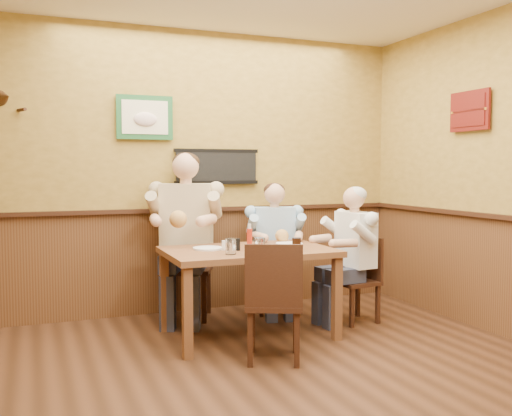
{
  "coord_description": "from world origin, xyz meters",
  "views": [
    {
      "loc": [
        -1.25,
        -3.05,
        1.43
      ],
      "look_at": [
        0.52,
        1.39,
        1.1
      ],
      "focal_mm": 40.0,
      "sensor_mm": 36.0,
      "label": 1
    }
  ],
  "objects_px": {
    "chair_back_left": "(187,266)",
    "cola_tumbler": "(297,244)",
    "chair_near_side": "(274,301)",
    "diner_white_elder": "(355,262)",
    "hot_sauce_bottle": "(250,237)",
    "water_glass_mid": "(260,246)",
    "water_glass_left": "(231,246)",
    "chair_right_end": "(355,280)",
    "diner_tan_shirt": "(187,244)",
    "chair_back_right": "(274,272)",
    "salt_shaker": "(224,245)",
    "diner_blue_polo": "(274,255)",
    "pepper_shaker": "(238,245)",
    "dining_table": "(248,260)"
  },
  "relations": [
    {
      "from": "chair_back_left",
      "to": "pepper_shaker",
      "type": "height_order",
      "value": "chair_back_left"
    },
    {
      "from": "salt_shaker",
      "to": "pepper_shaker",
      "type": "bearing_deg",
      "value": -35.88
    },
    {
      "from": "chair_right_end",
      "to": "cola_tumbler",
      "type": "xyz_separation_m",
      "value": [
        -0.72,
        -0.24,
        0.4
      ]
    },
    {
      "from": "chair_back_right",
      "to": "pepper_shaker",
      "type": "bearing_deg",
      "value": -118.9
    },
    {
      "from": "hot_sauce_bottle",
      "to": "diner_tan_shirt",
      "type": "bearing_deg",
      "value": 116.12
    },
    {
      "from": "dining_table",
      "to": "cola_tumbler",
      "type": "relative_size",
      "value": 14.07
    },
    {
      "from": "chair_back_right",
      "to": "hot_sauce_bottle",
      "type": "bearing_deg",
      "value": -115.91
    },
    {
      "from": "chair_near_side",
      "to": "diner_tan_shirt",
      "type": "bearing_deg",
      "value": -54.19
    },
    {
      "from": "chair_near_side",
      "to": "diner_tan_shirt",
      "type": "relative_size",
      "value": 0.63
    },
    {
      "from": "chair_near_side",
      "to": "water_glass_left",
      "type": "xyz_separation_m",
      "value": [
        -0.2,
        0.41,
        0.37
      ]
    },
    {
      "from": "water_glass_left",
      "to": "water_glass_mid",
      "type": "height_order",
      "value": "same"
    },
    {
      "from": "diner_white_elder",
      "to": "pepper_shaker",
      "type": "relative_size",
      "value": 11.29
    },
    {
      "from": "chair_right_end",
      "to": "chair_near_side",
      "type": "bearing_deg",
      "value": -64.53
    },
    {
      "from": "water_glass_left",
      "to": "dining_table",
      "type": "bearing_deg",
      "value": 44.69
    },
    {
      "from": "diner_blue_polo",
      "to": "pepper_shaker",
      "type": "height_order",
      "value": "diner_blue_polo"
    },
    {
      "from": "chair_near_side",
      "to": "water_glass_mid",
      "type": "distance_m",
      "value": 0.51
    },
    {
      "from": "diner_tan_shirt",
      "to": "chair_near_side",
      "type": "bearing_deg",
      "value": -54.85
    },
    {
      "from": "chair_near_side",
      "to": "hot_sauce_bottle",
      "type": "distance_m",
      "value": 0.79
    },
    {
      "from": "chair_back_left",
      "to": "diner_white_elder",
      "type": "relative_size",
      "value": 0.88
    },
    {
      "from": "chair_near_side",
      "to": "diner_white_elder",
      "type": "relative_size",
      "value": 0.79
    },
    {
      "from": "chair_right_end",
      "to": "chair_near_side",
      "type": "relative_size",
      "value": 0.89
    },
    {
      "from": "diner_white_elder",
      "to": "chair_back_right",
      "type": "bearing_deg",
      "value": -143.28
    },
    {
      "from": "water_glass_left",
      "to": "salt_shaker",
      "type": "relative_size",
      "value": 1.58
    },
    {
      "from": "water_glass_left",
      "to": "cola_tumbler",
      "type": "bearing_deg",
      "value": 4.42
    },
    {
      "from": "dining_table",
      "to": "water_glass_mid",
      "type": "height_order",
      "value": "water_glass_mid"
    },
    {
      "from": "water_glass_left",
      "to": "water_glass_mid",
      "type": "bearing_deg",
      "value": -13.09
    },
    {
      "from": "salt_shaker",
      "to": "diner_tan_shirt",
      "type": "bearing_deg",
      "value": 98.91
    },
    {
      "from": "cola_tumbler",
      "to": "pepper_shaker",
      "type": "xyz_separation_m",
      "value": [
        -0.48,
        0.13,
        0.0
      ]
    },
    {
      "from": "chair_back_right",
      "to": "diner_white_elder",
      "type": "xyz_separation_m",
      "value": [
        0.56,
        -0.61,
        0.16
      ]
    },
    {
      "from": "chair_back_right",
      "to": "water_glass_mid",
      "type": "distance_m",
      "value": 1.16
    },
    {
      "from": "diner_white_elder",
      "to": "water_glass_mid",
      "type": "bearing_deg",
      "value": -78.94
    },
    {
      "from": "chair_back_left",
      "to": "diner_tan_shirt",
      "type": "bearing_deg",
      "value": 0.0
    },
    {
      "from": "chair_right_end",
      "to": "diner_blue_polo",
      "type": "height_order",
      "value": "diner_blue_polo"
    },
    {
      "from": "water_glass_left",
      "to": "hot_sauce_bottle",
      "type": "distance_m",
      "value": 0.38
    },
    {
      "from": "chair_back_right",
      "to": "diner_blue_polo",
      "type": "bearing_deg",
      "value": 12.87
    },
    {
      "from": "diner_white_elder",
      "to": "water_glass_left",
      "type": "bearing_deg",
      "value": -83.92
    },
    {
      "from": "chair_right_end",
      "to": "hot_sauce_bottle",
      "type": "distance_m",
      "value": 1.15
    },
    {
      "from": "water_glass_left",
      "to": "water_glass_mid",
      "type": "relative_size",
      "value": 1.0
    },
    {
      "from": "chair_back_left",
      "to": "cola_tumbler",
      "type": "bearing_deg",
      "value": -30.44
    },
    {
      "from": "diner_white_elder",
      "to": "salt_shaker",
      "type": "distance_m",
      "value": 1.32
    },
    {
      "from": "chair_back_left",
      "to": "cola_tumbler",
      "type": "relative_size",
      "value": 9.99
    },
    {
      "from": "chair_back_right",
      "to": "diner_white_elder",
      "type": "distance_m",
      "value": 0.84
    },
    {
      "from": "chair_near_side",
      "to": "cola_tumbler",
      "type": "distance_m",
      "value": 0.7
    },
    {
      "from": "diner_tan_shirt",
      "to": "diner_blue_polo",
      "type": "bearing_deg",
      "value": 16.05
    },
    {
      "from": "chair_back_right",
      "to": "hot_sauce_bottle",
      "type": "relative_size",
      "value": 4.28
    },
    {
      "from": "diner_white_elder",
      "to": "pepper_shaker",
      "type": "height_order",
      "value": "diner_white_elder"
    },
    {
      "from": "diner_tan_shirt",
      "to": "hot_sauce_bottle",
      "type": "distance_m",
      "value": 0.83
    },
    {
      "from": "chair_near_side",
      "to": "water_glass_mid",
      "type": "height_order",
      "value": "chair_near_side"
    },
    {
      "from": "diner_blue_polo",
      "to": "cola_tumbler",
      "type": "xyz_separation_m",
      "value": [
        -0.16,
        -0.84,
        0.22
      ]
    },
    {
      "from": "chair_back_left",
      "to": "diner_blue_polo",
      "type": "bearing_deg",
      "value": 16.05
    }
  ]
}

